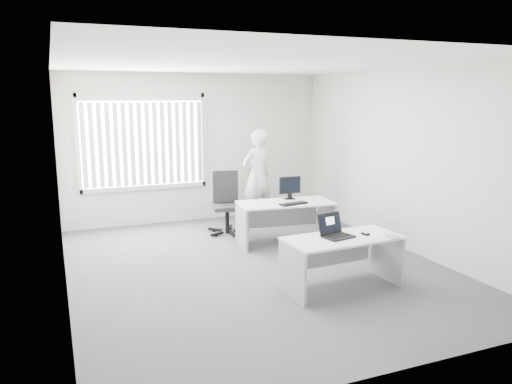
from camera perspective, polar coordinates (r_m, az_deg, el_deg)
name	(u,v)px	position (r m, az deg, el deg)	size (l,w,h in m)	color
ground	(255,267)	(7.14, -0.07, -8.52)	(6.00, 6.00, 0.00)	#525259
wall_back	(196,148)	(9.63, -6.86, 5.02)	(5.00, 0.02, 2.80)	silver
wall_front	(394,218)	(4.23, 15.49, -2.86)	(5.00, 0.02, 2.80)	silver
wall_left	(59,180)	(6.31, -21.58, 1.23)	(0.02, 6.00, 2.80)	silver
wall_right	(404,160)	(8.08, 16.61, 3.52)	(0.02, 6.00, 2.80)	silver
ceiling	(255,63)	(6.75, -0.07, 14.51)	(5.00, 6.00, 0.02)	white
window	(143,142)	(9.36, -12.74, 5.58)	(2.32, 0.06, 1.76)	beige
blinds	(144,144)	(9.31, -12.67, 5.37)	(2.20, 0.10, 1.50)	silver
desk_near	(342,252)	(6.32, 9.82, -6.72)	(1.49, 0.76, 0.66)	white
desk_far	(285,214)	(8.11, 3.38, -2.49)	(1.58, 0.86, 0.69)	white
office_chair	(227,214)	(8.79, -3.36, -2.52)	(0.72, 0.72, 1.08)	black
person	(257,177)	(9.39, 0.14, 1.78)	(0.65, 0.42, 1.77)	silver
laptop	(339,226)	(6.21, 9.42, -3.90)	(0.36, 0.32, 0.28)	black
paper_sheet	(373,235)	(6.42, 13.25, -4.85)	(0.33, 0.23, 0.00)	white
mouse	(365,233)	(6.42, 12.40, -4.62)	(0.06, 0.11, 0.04)	silver
booklet	(392,237)	(6.41, 15.32, -4.96)	(0.14, 0.20, 0.01)	silver
keyboard	(294,204)	(7.91, 4.32, -1.35)	(0.47, 0.16, 0.02)	black
monitor	(290,188)	(8.27, 3.89, 0.47)	(0.38, 0.11, 0.38)	black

